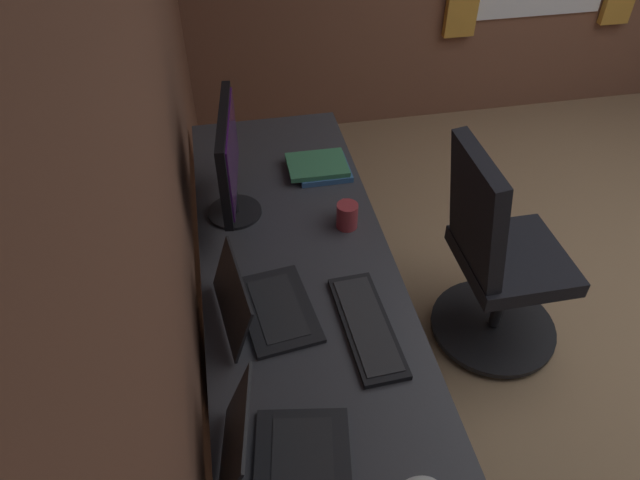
% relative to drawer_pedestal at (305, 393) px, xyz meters
% --- Properties ---
extents(wall_back, '(5.09, 0.10, 2.60)m').
position_rel_drawer_pedestal_xyz_m(wall_back, '(0.08, 0.37, 0.95)').
color(wall_back, brown).
rests_on(wall_back, ground).
extents(desk, '(2.23, 0.66, 0.73)m').
position_rel_drawer_pedestal_xyz_m(desk, '(0.12, -0.03, 0.32)').
color(desk, '#38383D').
rests_on(desk, ground).
extents(drawer_pedestal, '(0.40, 0.51, 0.69)m').
position_rel_drawer_pedestal_xyz_m(drawer_pedestal, '(0.00, 0.00, 0.00)').
color(drawer_pedestal, '#38383D').
rests_on(drawer_pedestal, ground).
extents(monitor_primary, '(0.47, 0.20, 0.42)m').
position_rel_drawer_pedestal_xyz_m(monitor_primary, '(0.57, 0.16, 0.62)').
color(monitor_primary, black).
rests_on(monitor_primary, desk).
extents(laptop_leftmost, '(0.33, 0.36, 0.23)m').
position_rel_drawer_pedestal_xyz_m(laptop_leftmost, '(-0.44, 0.14, 0.44)').
color(laptop_leftmost, black).
rests_on(laptop_leftmost, desk).
extents(laptop_left, '(0.37, 0.32, 0.21)m').
position_rel_drawer_pedestal_xyz_m(laptop_left, '(0.05, 0.12, 0.43)').
color(laptop_left, black).
rests_on(laptop_left, desk).
extents(keyboard_main, '(0.43, 0.16, 0.02)m').
position_rel_drawer_pedestal_xyz_m(keyboard_main, '(-0.06, -0.19, 0.39)').
color(keyboard_main, black).
rests_on(keyboard_main, desk).
extents(book_stack_near, '(0.20, 0.25, 0.04)m').
position_rel_drawer_pedestal_xyz_m(book_stack_near, '(0.77, -0.20, 0.40)').
color(book_stack_near, '#38669E').
rests_on(book_stack_near, desk).
extents(coffee_mug, '(0.12, 0.08, 0.10)m').
position_rel_drawer_pedestal_xyz_m(coffee_mug, '(0.42, -0.23, 0.43)').
color(coffee_mug, '#A53338').
rests_on(coffee_mug, desk).
extents(office_chair, '(0.56, 0.56, 0.97)m').
position_rel_drawer_pedestal_xyz_m(office_chair, '(0.39, -0.86, 0.11)').
color(office_chair, black).
rests_on(office_chair, ground).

